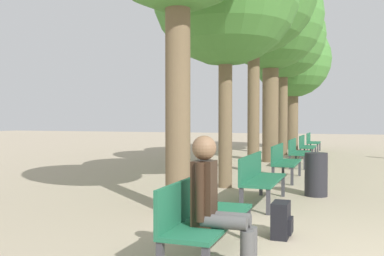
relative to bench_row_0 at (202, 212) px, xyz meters
name	(u,v)px	position (x,y,z in m)	size (l,w,h in m)	color
bench_row_0	(202,212)	(0.00, 0.00, 0.00)	(0.51, 1.74, 0.84)	#1E6042
bench_row_1	(259,175)	(0.00, 3.09, 0.00)	(0.51, 1.74, 0.84)	#1E6042
bench_row_2	(283,159)	(0.00, 6.19, 0.00)	(0.51, 1.74, 0.84)	#1E6042
bench_row_3	(297,151)	(0.00, 9.28, 0.00)	(0.51, 1.74, 0.84)	#1E6042
bench_row_4	(306,145)	(0.00, 12.38, 0.00)	(0.51, 1.74, 0.84)	#1E6042
bench_row_5	(312,141)	(0.00, 15.47, 0.00)	(0.51, 1.74, 0.84)	#1E6042
tree_row_3	(271,20)	(-1.01, 10.44, 4.36)	(3.54, 3.54, 6.69)	brown
tree_row_4	(283,37)	(-1.01, 13.57, 4.32)	(3.41, 3.41, 6.55)	brown
tree_row_5	(293,61)	(-1.01, 16.87, 3.79)	(3.63, 3.63, 6.15)	brown
person_seated	(216,200)	(0.24, -0.31, 0.20)	(0.62, 0.35, 1.30)	#4C4C4C
backpack	(281,220)	(0.67, 1.09, -0.27)	(0.24, 0.37, 0.44)	black
trash_bin	(316,174)	(0.89, 4.20, -0.08)	(0.43, 0.43, 0.82)	#232328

